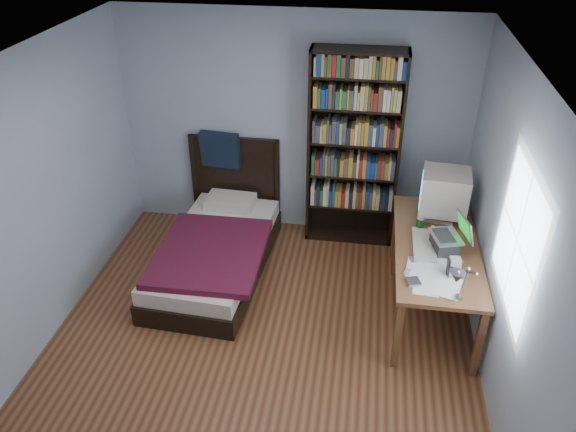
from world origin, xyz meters
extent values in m
plane|color=#592F1A|center=(0.00, 0.00, 0.00)|extent=(4.20, 4.20, 0.00)
plane|color=white|center=(0.00, 0.00, 2.50)|extent=(4.20, 4.20, 0.00)
cube|color=#94A1AE|center=(0.00, 2.10, 1.25)|extent=(3.80, 0.04, 2.50)
cube|color=#94A1AE|center=(-1.90, 0.00, 1.25)|extent=(0.04, 4.20, 2.50)
cube|color=#94A1AE|center=(1.90, 0.00, 1.25)|extent=(0.04, 4.20, 2.50)
cube|color=white|center=(1.89, -0.15, 1.45)|extent=(0.01, 1.14, 1.14)
cube|color=white|center=(1.88, -0.15, 1.45)|extent=(0.01, 1.00, 1.00)
cube|color=brown|center=(1.50, 0.80, 0.71)|extent=(0.75, 1.74, 0.04)
cube|color=brown|center=(1.18, -0.02, 0.34)|extent=(0.06, 0.06, 0.69)
cube|color=brown|center=(1.83, -0.02, 0.34)|extent=(0.06, 0.06, 0.69)
cube|color=brown|center=(1.18, 1.62, 0.34)|extent=(0.06, 0.06, 0.69)
cube|color=brown|center=(1.83, 1.62, 0.34)|extent=(0.06, 0.06, 0.69)
cube|color=brown|center=(1.50, 1.45, 0.34)|extent=(0.69, 0.40, 0.68)
cube|color=#BDB29D|center=(1.55, 1.27, 0.75)|extent=(0.30, 0.26, 0.03)
cylinder|color=#BDB29D|center=(1.55, 1.27, 0.79)|extent=(0.11, 0.11, 0.06)
cube|color=#BDB29D|center=(1.58, 1.27, 1.03)|extent=(0.46, 0.44, 0.40)
cube|color=#BEB69E|center=(1.37, 1.27, 1.03)|extent=(0.07, 0.43, 0.42)
cube|color=#3C90DB|center=(1.35, 1.27, 1.03)|extent=(0.04, 0.32, 0.28)
cube|color=#2D2D30|center=(1.56, 0.72, 0.80)|extent=(0.26, 0.28, 0.14)
cube|color=#BDBCC1|center=(1.56, 0.72, 0.88)|extent=(0.30, 0.35, 0.02)
cube|color=#2D2D30|center=(1.54, 0.72, 0.89)|extent=(0.21, 0.27, 0.00)
cube|color=#BDBCC1|center=(1.70, 0.72, 0.99)|extent=(0.15, 0.31, 0.22)
cube|color=#0CBF26|center=(1.69, 0.72, 0.99)|extent=(0.11, 0.25, 0.17)
cube|color=#99999E|center=(1.62, 0.05, 0.75)|extent=(0.05, 0.05, 0.04)
cylinder|color=#99999E|center=(1.62, -0.01, 0.94)|extent=(0.02, 0.13, 0.35)
cylinder|color=#99999E|center=(1.56, -0.20, 1.19)|extent=(0.15, 0.29, 0.17)
cone|color=#99999E|center=(1.49, -0.34, 1.22)|extent=(0.11, 0.11, 0.09)
cube|color=#BEB69E|center=(1.38, 0.75, 0.75)|extent=(0.20, 0.51, 0.05)
cube|color=gray|center=(1.60, 0.35, 0.82)|extent=(0.10, 0.10, 0.18)
cylinder|color=#083B08|center=(1.36, 1.03, 0.79)|extent=(0.07, 0.07, 0.13)
ellipsoid|color=silver|center=(1.49, 1.05, 0.75)|extent=(0.06, 0.10, 0.03)
cube|color=#BDBCC1|center=(1.28, 0.51, 0.74)|extent=(0.07, 0.10, 0.02)
cube|color=gray|center=(1.22, 0.33, 0.74)|extent=(0.07, 0.09, 0.02)
cube|color=gray|center=(1.27, 0.20, 0.74)|extent=(0.14, 0.14, 0.02)
cube|color=black|center=(0.20, 1.94, 1.08)|extent=(0.03, 0.30, 2.17)
cube|color=black|center=(1.14, 1.94, 1.08)|extent=(0.03, 0.30, 2.17)
cube|color=black|center=(0.67, 1.94, 2.15)|extent=(0.97, 0.30, 0.03)
cube|color=black|center=(0.67, 1.94, 0.03)|extent=(0.97, 0.30, 0.06)
cube|color=black|center=(0.67, 2.08, 1.08)|extent=(0.97, 0.02, 2.17)
cube|color=olive|center=(0.67, 1.92, 1.11)|extent=(0.89, 0.22, 1.97)
cube|color=black|center=(-0.68, 1.05, 0.11)|extent=(1.09, 2.01, 0.22)
cube|color=silver|center=(-0.68, 1.05, 0.30)|extent=(1.05, 1.95, 0.16)
cube|color=maroon|center=(-0.65, 0.81, 0.41)|extent=(1.05, 1.28, 0.07)
cube|color=silver|center=(-0.68, 1.78, 0.43)|extent=(0.56, 0.37, 0.12)
cube|color=black|center=(-0.68, 2.06, 0.55)|extent=(1.04, 0.05, 1.10)
cylinder|color=black|center=(-1.16, 2.04, 0.55)|extent=(0.06, 0.06, 1.10)
cylinder|color=black|center=(-0.19, 2.04, 0.55)|extent=(0.06, 0.06, 1.10)
cube|color=black|center=(-0.83, 2.03, 0.95)|extent=(0.46, 0.20, 0.43)
camera|label=1|loc=(0.80, -3.57, 3.61)|focal=35.00mm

